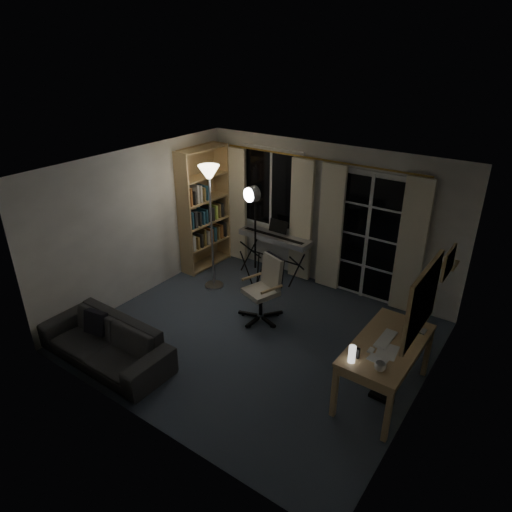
{
  "coord_description": "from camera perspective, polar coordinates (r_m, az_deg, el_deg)",
  "views": [
    {
      "loc": [
        3.09,
        -4.37,
        3.85
      ],
      "look_at": [
        -0.24,
        0.35,
        1.07
      ],
      "focal_mm": 32.0,
      "sensor_mm": 36.0,
      "label": 1
    }
  ],
  "objects": [
    {
      "name": "wall_mirror",
      "position": [
        4.71,
        20.06,
        -5.28
      ],
      "size": [
        0.04,
        0.94,
        0.74
      ],
      "color": "tan",
      "rests_on": "floor"
    },
    {
      "name": "torchiere_lamp",
      "position": [
        7.19,
        -5.8,
        8.04
      ],
      "size": [
        0.44,
        0.44,
        2.1
      ],
      "rotation": [
        0.0,
        0.0,
        0.42
      ],
      "color": "#B2B2B7",
      "rests_on": "floor"
    },
    {
      "name": "mug",
      "position": [
        5.0,
        15.28,
        -13.1
      ],
      "size": [
        0.12,
        0.1,
        0.12
      ],
      "primitive_type": "imported",
      "rotation": [
        0.0,
        0.0,
        -0.02
      ],
      "color": "silver",
      "rests_on": "desk"
    },
    {
      "name": "bookshelf",
      "position": [
        8.22,
        -6.85,
        5.52
      ],
      "size": [
        0.39,
        1.03,
        2.19
      ],
      "rotation": [
        0.0,
        0.0,
        -0.04
      ],
      "color": "tan",
      "rests_on": "floor"
    },
    {
      "name": "studio_light",
      "position": [
        7.08,
        -0.42,
        6.16
      ],
      "size": [
        0.4,
        0.41,
        1.85
      ],
      "rotation": [
        0.0,
        0.0,
        -0.29
      ],
      "color": "black",
      "rests_on": "floor"
    },
    {
      "name": "desk_clutter",
      "position": [
        5.38,
        14.43,
        -12.8
      ],
      "size": [
        0.44,
        0.83,
        0.93
      ],
      "rotation": [
        0.0,
        0.0,
        -0.02
      ],
      "color": "white",
      "rests_on": "desk"
    },
    {
      "name": "monitor",
      "position": [
        5.62,
        19.98,
        -6.37
      ],
      "size": [
        0.18,
        0.53,
        0.46
      ],
      "rotation": [
        0.0,
        0.0,
        -0.02
      ],
      "color": "silver",
      "rests_on": "desk"
    },
    {
      "name": "floor",
      "position": [
        6.6,
        -0.03,
        -10.12
      ],
      "size": [
        4.5,
        4.0,
        0.02
      ],
      "primitive_type": "cube",
      "color": "#3E465A",
      "rests_on": "ground"
    },
    {
      "name": "french_door",
      "position": [
        7.33,
        13.8,
        2.22
      ],
      "size": [
        1.32,
        0.09,
        2.11
      ],
      "color": "white",
      "rests_on": "floor"
    },
    {
      "name": "keyboard_piano",
      "position": [
        7.85,
        2.35,
        2.22
      ],
      "size": [
        1.33,
        0.66,
        0.96
      ],
      "rotation": [
        0.0,
        0.0,
        -0.02
      ],
      "color": "black",
      "rests_on": "floor"
    },
    {
      "name": "office_chair",
      "position": [
        6.74,
        1.38,
        -3.37
      ],
      "size": [
        0.68,
        0.69,
        0.98
      ],
      "rotation": [
        0.0,
        0.0,
        -0.33
      ],
      "color": "black",
      "rests_on": "floor"
    },
    {
      "name": "sofa",
      "position": [
        6.28,
        -18.48,
        -9.54
      ],
      "size": [
        1.89,
        0.55,
        0.74
      ],
      "rotation": [
        0.0,
        0.0,
        -0.0
      ],
      "color": "#272729",
      "rests_on": "floor"
    },
    {
      "name": "framed_print",
      "position": [
        5.48,
        22.92,
        -0.75
      ],
      "size": [
        0.03,
        0.42,
        0.32
      ],
      "color": "tan",
      "rests_on": "floor"
    },
    {
      "name": "desk",
      "position": [
        5.5,
        16.04,
        -11.19
      ],
      "size": [
        0.71,
        1.38,
        0.73
      ],
      "rotation": [
        0.0,
        0.0,
        -0.02
      ],
      "color": "tan",
      "rests_on": "floor"
    },
    {
      "name": "wall_shelf",
      "position": [
        6.02,
        23.16,
        -0.48
      ],
      "size": [
        0.16,
        0.3,
        0.18
      ],
      "color": "tan",
      "rests_on": "floor"
    },
    {
      "name": "window",
      "position": [
        7.93,
        2.02,
        8.42
      ],
      "size": [
        1.2,
        0.08,
        1.4
      ],
      "color": "white",
      "rests_on": "floor"
    },
    {
      "name": "curtains",
      "position": [
        7.56,
        7.38,
        4.06
      ],
      "size": [
        3.6,
        0.07,
        2.13
      ],
      "color": "gold",
      "rests_on": "floor"
    }
  ]
}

